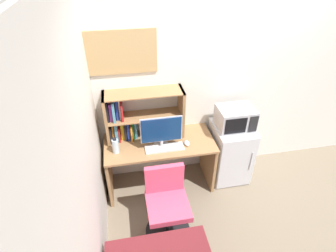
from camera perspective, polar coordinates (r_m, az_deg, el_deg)
wall_back at (r=3.68m, az=17.51°, el=9.24°), size 6.40×0.04×2.60m
wall_left at (r=2.01m, az=-17.75°, el=-15.30°), size 0.04×4.40×2.60m
desk at (r=3.47m, az=-1.72°, el=-6.17°), size 1.34×0.61×0.73m
hutch_bookshelf at (r=3.29m, az=-7.67°, el=1.93°), size 0.94×0.28×0.62m
monitor at (r=3.13m, az=-1.39°, el=-1.26°), size 0.49×0.22×0.42m
keyboard at (r=3.24m, az=-0.74°, el=-4.60°), size 0.46×0.15×0.02m
computer_mouse at (r=3.30m, az=3.95°, el=-3.59°), size 0.06×0.10×0.04m
water_bottle at (r=3.19m, az=-10.94°, el=-4.10°), size 0.08×0.08×0.20m
mini_fridge at (r=3.79m, az=12.78°, el=-5.25°), size 0.49×0.55×0.81m
microwave at (r=3.47m, az=13.89°, el=1.67°), size 0.44×0.35×0.27m
desk_chair at (r=3.09m, az=-0.22°, el=-16.64°), size 0.51×0.51×0.84m
wall_corkboard at (r=3.06m, az=-9.70°, el=14.93°), size 0.77×0.02×0.48m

